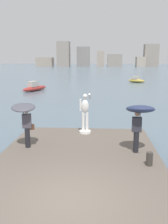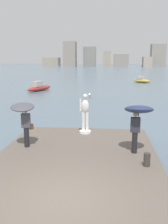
# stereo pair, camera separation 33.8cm
# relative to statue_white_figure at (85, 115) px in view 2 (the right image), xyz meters

# --- Properties ---
(ground_plane) EXTENTS (400.00, 400.00, 0.00)m
(ground_plane) POSITION_rel_statue_white_figure_xyz_m (-0.04, 33.55, -1.35)
(ground_plane) COLOR slate
(pier) EXTENTS (6.40, 10.36, 0.40)m
(pier) POSITION_rel_statue_white_figure_xyz_m (-0.04, -4.27, -1.15)
(pier) COLOR #60564C
(pier) RESTS_ON ground
(statue_white_figure) EXTENTS (0.60, 0.86, 2.08)m
(statue_white_figure) POSITION_rel_statue_white_figure_xyz_m (0.00, 0.00, 0.00)
(statue_white_figure) COLOR white
(statue_white_figure) RESTS_ON pier
(onlooker_left) EXTENTS (1.21, 1.22, 1.96)m
(onlooker_left) POSITION_rel_statue_white_figure_xyz_m (-2.43, -2.38, 0.54)
(onlooker_left) COLOR black
(onlooker_left) RESTS_ON pier
(onlooker_right) EXTENTS (1.20, 1.24, 2.06)m
(onlooker_right) POSITION_rel_statue_white_figure_xyz_m (2.36, -2.67, 0.68)
(onlooker_right) COLOR black
(onlooker_right) RESTS_ON pier
(mooring_bollard) EXTENTS (0.24, 0.24, 0.49)m
(mooring_bollard) POSITION_rel_statue_white_figure_xyz_m (2.57, -4.02, -0.70)
(mooring_bollard) COLOR #38332D
(mooring_bollard) RESTS_ON pier
(boat_near) EXTENTS (3.47, 3.04, 1.12)m
(boat_near) POSITION_rel_statue_white_figure_xyz_m (7.24, 34.65, -0.95)
(boat_near) COLOR #B2993D
(boat_near) RESTS_ON ground
(boat_far) EXTENTS (2.82, 4.97, 1.30)m
(boat_far) POSITION_rel_statue_white_figure_xyz_m (-8.06, 20.79, -0.91)
(boat_far) COLOR #9E2D28
(boat_far) RESTS_ON ground
(distant_skyline) EXTENTS (70.08, 14.79, 13.81)m
(distant_skyline) POSITION_rel_statue_white_figure_xyz_m (-1.96, 136.80, 3.76)
(distant_skyline) COLOR gray
(distant_skyline) RESTS_ON ground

